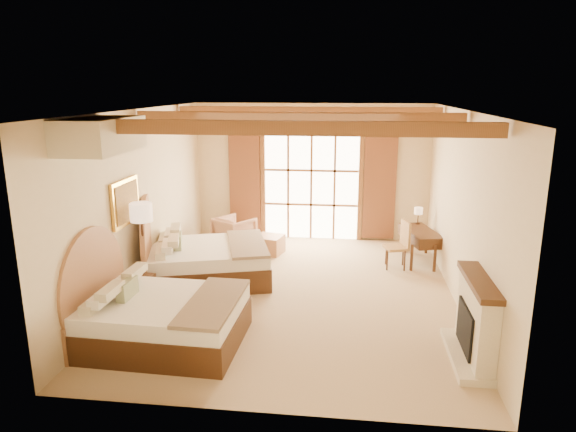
# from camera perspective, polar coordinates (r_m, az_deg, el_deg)

# --- Properties ---
(floor) EXTENTS (7.00, 7.00, 0.00)m
(floor) POSITION_cam_1_polar(r_m,az_deg,el_deg) (9.26, 0.87, -8.50)
(floor) COLOR tan
(floor) RESTS_ON ground
(wall_back) EXTENTS (5.50, 0.00, 5.50)m
(wall_back) POSITION_cam_1_polar(r_m,az_deg,el_deg) (12.19, 2.64, 4.88)
(wall_back) COLOR beige
(wall_back) RESTS_ON ground
(wall_left) EXTENTS (0.00, 7.00, 7.00)m
(wall_left) POSITION_cam_1_polar(r_m,az_deg,el_deg) (9.45, -15.92, 1.60)
(wall_left) COLOR beige
(wall_left) RESTS_ON ground
(wall_right) EXTENTS (0.00, 7.00, 7.00)m
(wall_right) POSITION_cam_1_polar(r_m,az_deg,el_deg) (8.92, 18.77, 0.65)
(wall_right) COLOR beige
(wall_right) RESTS_ON ground
(ceiling) EXTENTS (7.00, 7.00, 0.00)m
(ceiling) POSITION_cam_1_polar(r_m,az_deg,el_deg) (8.55, 0.95, 11.70)
(ceiling) COLOR #B77340
(ceiling) RESTS_ON ground
(ceiling_beams) EXTENTS (5.39, 4.60, 0.18)m
(ceiling_beams) POSITION_cam_1_polar(r_m,az_deg,el_deg) (8.55, 0.95, 10.90)
(ceiling_beams) COLOR brown
(ceiling_beams) RESTS_ON ceiling
(french_doors) EXTENTS (3.95, 0.08, 2.60)m
(french_doors) POSITION_cam_1_polar(r_m,az_deg,el_deg) (12.19, 2.60, 3.22)
(french_doors) COLOR white
(french_doors) RESTS_ON ground
(fireplace) EXTENTS (0.46, 1.40, 1.16)m
(fireplace) POSITION_cam_1_polar(r_m,az_deg,el_deg) (7.38, 20.01, -11.23)
(fireplace) COLOR beige
(fireplace) RESTS_ON ground
(painting) EXTENTS (0.06, 0.95, 0.75)m
(painting) POSITION_cam_1_polar(r_m,az_deg,el_deg) (8.73, -17.58, 1.47)
(painting) COLOR gold
(painting) RESTS_ON wall_left
(canopy_valance) EXTENTS (0.70, 1.40, 0.45)m
(canopy_valance) POSITION_cam_1_polar(r_m,az_deg,el_deg) (7.30, -20.10, 8.45)
(canopy_valance) COLOR beige
(canopy_valance) RESTS_ON ceiling
(bed_near) EXTENTS (2.25, 1.74, 1.45)m
(bed_near) POSITION_cam_1_polar(r_m,az_deg,el_deg) (7.67, -14.88, -10.43)
(bed_near) COLOR #442312
(bed_near) RESTS_ON floor
(bed_far) EXTENTS (2.69, 2.26, 1.48)m
(bed_far) POSITION_cam_1_polar(r_m,az_deg,el_deg) (9.83, -9.91, -4.56)
(bed_far) COLOR #442312
(bed_far) RESTS_ON floor
(nightstand) EXTENTS (0.54, 0.54, 0.61)m
(nightstand) POSITION_cam_1_polar(r_m,az_deg,el_deg) (8.73, -16.57, -8.42)
(nightstand) COLOR #442312
(nightstand) RESTS_ON floor
(floor_lamp) EXTENTS (0.36, 0.36, 1.72)m
(floor_lamp) POSITION_cam_1_polar(r_m,az_deg,el_deg) (8.80, -15.97, -0.26)
(floor_lamp) COLOR #3C2418
(floor_lamp) RESTS_ON floor
(armchair) EXTENTS (1.06, 1.07, 0.71)m
(armchair) POSITION_cam_1_polar(r_m,az_deg,el_deg) (11.73, -5.97, -1.80)
(armchair) COLOR #AD785B
(armchair) RESTS_ON floor
(ottoman) EXTENTS (0.66, 0.66, 0.40)m
(ottoman) POSITION_cam_1_polar(r_m,az_deg,el_deg) (11.29, -2.06, -3.19)
(ottoman) COLOR #A9734E
(ottoman) RESTS_ON floor
(desk) EXTENTS (0.84, 1.35, 0.68)m
(desk) POSITION_cam_1_polar(r_m,az_deg,el_deg) (11.06, 14.42, -3.12)
(desk) COLOR #442312
(desk) RESTS_ON floor
(desk_chair) EXTENTS (0.54, 0.53, 0.97)m
(desk_chair) POSITION_cam_1_polar(r_m,az_deg,el_deg) (10.60, 11.99, -4.10)
(desk_chair) COLOR olive
(desk_chair) RESTS_ON floor
(desk_lamp) EXTENTS (0.18, 0.18, 0.36)m
(desk_lamp) POSITION_cam_1_polar(r_m,az_deg,el_deg) (11.41, 14.29, 0.50)
(desk_lamp) COLOR #3C2418
(desk_lamp) RESTS_ON desk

